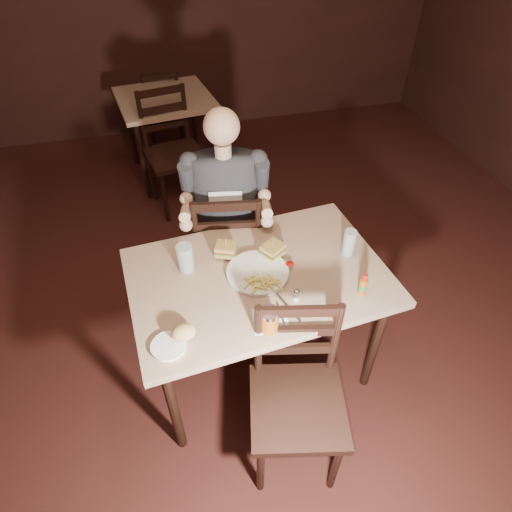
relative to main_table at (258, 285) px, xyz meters
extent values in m
plane|color=black|center=(-0.21, -0.15, -0.69)|extent=(7.00, 7.00, 0.00)
cube|color=tan|center=(0.00, 0.00, 0.06)|extent=(1.33, 0.95, 0.04)
cylinder|color=black|center=(-0.52, -0.38, -0.33)|extent=(0.05, 0.05, 0.73)
cylinder|color=black|center=(-0.58, 0.29, -0.33)|extent=(0.05, 0.05, 0.73)
cylinder|color=black|center=(0.58, -0.29, -0.33)|extent=(0.05, 0.05, 0.73)
cylinder|color=black|center=(0.52, 0.38, -0.33)|extent=(0.05, 0.05, 0.73)
cube|color=tan|center=(-0.24, 2.35, 0.06)|extent=(0.90, 0.90, 0.04)
cylinder|color=black|center=(-0.51, 1.99, -0.33)|extent=(0.04, 0.04, 0.73)
cylinder|color=black|center=(-0.60, 2.62, -0.33)|extent=(0.04, 0.04, 0.73)
cylinder|color=black|center=(0.12, 2.07, -0.33)|extent=(0.04, 0.04, 0.73)
cylinder|color=black|center=(0.03, 2.71, -0.33)|extent=(0.04, 0.04, 0.73)
cylinder|color=white|center=(0.00, 0.00, 0.08)|extent=(0.33, 0.33, 0.02)
ellipsoid|color=maroon|center=(0.17, 0.01, 0.10)|extent=(0.05, 0.05, 0.01)
cylinder|color=silver|center=(-0.34, 0.13, 0.15)|extent=(0.09, 0.09, 0.15)
cylinder|color=silver|center=(0.49, 0.03, 0.15)|extent=(0.07, 0.07, 0.15)
cube|color=white|center=(-0.02, -0.29, 0.08)|extent=(0.17, 0.17, 0.00)
cube|color=silver|center=(0.08, -0.25, 0.08)|extent=(0.07, 0.19, 0.00)
cube|color=silver|center=(0.03, -0.28, 0.08)|extent=(0.02, 0.14, 0.00)
cylinder|color=white|center=(-0.48, -0.33, 0.08)|extent=(0.16, 0.16, 0.01)
ellipsoid|color=tan|center=(-0.41, -0.30, 0.12)|extent=(0.11, 0.10, 0.06)
camera|label=1|loc=(-0.39, -1.45, 1.58)|focal=30.00mm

